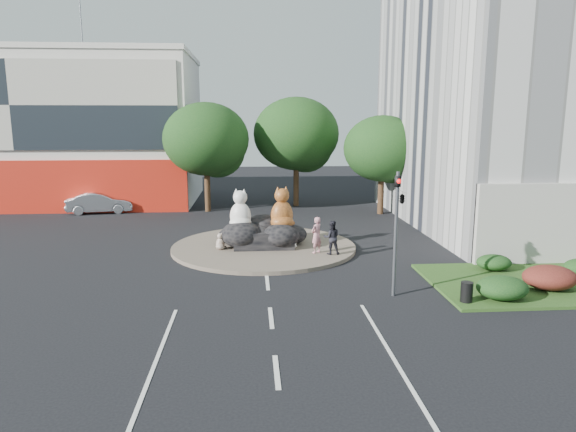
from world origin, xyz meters
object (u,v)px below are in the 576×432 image
Objects in this scene: kitten_calico at (220,241)px; pedestrian_dark at (332,237)px; pedestrian_pink at (316,235)px; cat_white at (240,209)px; litter_bin at (467,292)px; parked_car at (100,203)px; kitten_white at (293,241)px; cat_tabby at (282,208)px.

kitten_calico is 5.92m from pedestrian_dark.
pedestrian_dark is (0.74, -0.34, -0.06)m from pedestrian_pink.
cat_white is 5.25m from pedestrian_dark.
litter_bin is at bearing 121.40° from pedestrian_dark.
pedestrian_pink is 8.86m from litter_bin.
parked_car is (-9.76, 12.56, 0.13)m from kitten_calico.
kitten_calico is 1.28× the size of kitten_white.
pedestrian_pink is at bearing -63.22° from cat_tabby.
parked_car is (-10.84, 11.85, -1.44)m from cat_white.
pedestrian_dark is at bearing 11.47° from kitten_calico.
pedestrian_pink reaches higher than kitten_calico.
pedestrian_pink is 0.39× the size of parked_car.
parked_car is at bearing 153.37° from kitten_calico.
cat_tabby is 2.60× the size of kitten_calico.
cat_white is 2.25m from cat_tabby.
cat_white is 3.33m from kitten_white.
kitten_calico reaches higher than kitten_white.
pedestrian_pink is 20.10m from parked_car.
kitten_white is 18.52m from parked_car.
pedestrian_dark is (1.85, -1.47, 0.52)m from kitten_white.
cat_white is 0.47× the size of parked_car.
litter_bin is (8.75, -9.20, -1.71)m from cat_white.
kitten_white is 0.38× the size of pedestrian_pink.
kitten_white is 0.15× the size of parked_car.
litter_bin is (6.50, -9.19, -1.77)m from cat_tabby.
cat_white is at bearing -67.61° from pedestrian_pink.
cat_tabby is 1.35× the size of pedestrian_dark.
cat_tabby is (2.25, -0.01, 0.05)m from cat_white.
cat_white reaches higher than kitten_calico.
pedestrian_dark reaches higher than litter_bin.
cat_white reaches higher than parked_car.
litter_bin is (9.83, -8.49, -0.14)m from kitten_calico.
kitten_calico is at bearing 139.17° from litter_bin.
kitten_white is at bearing -88.30° from pedestrian_pink.
pedestrian_pink is (1.11, -1.13, 0.58)m from kitten_white.
cat_white is 16.12m from parked_car.
litter_bin is at bearing -25.97° from cat_white.
pedestrian_dark is (2.41, -2.13, -1.20)m from cat_tabby.
litter_bin is (4.10, -7.06, -0.56)m from pedestrian_dark.
kitten_white is at bearing 26.01° from kitten_calico.
cat_white reaches higher than pedestrian_dark.
pedestrian_dark is (4.65, -2.14, -1.15)m from cat_white.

